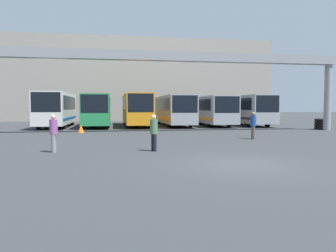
{
  "coord_description": "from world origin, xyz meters",
  "views": [
    {
      "loc": [
        -4.44,
        -10.78,
        2.03
      ],
      "look_at": [
        0.44,
        17.91,
        0.3
      ],
      "focal_mm": 35.0,
      "sensor_mm": 36.0,
      "label": 1
    }
  ],
  "objects_px": {
    "bus_slot_3": "(174,109)",
    "bus_slot_4": "(209,109)",
    "bus_slot_5": "(246,108)",
    "pedestrian_near_center": "(54,132)",
    "bus_slot_0": "(57,108)",
    "pedestrian_near_left": "(253,125)",
    "tire_stack": "(320,124)",
    "traffic_cone": "(81,129)",
    "bus_slot_1": "(98,109)",
    "bus_slot_2": "(136,108)",
    "pedestrian_mid_right": "(154,132)"
  },
  "relations": [
    {
      "from": "bus_slot_3",
      "to": "pedestrian_near_center",
      "type": "bearing_deg",
      "value": -115.13
    },
    {
      "from": "bus_slot_1",
      "to": "bus_slot_2",
      "type": "bearing_deg",
      "value": -1.61
    },
    {
      "from": "bus_slot_5",
      "to": "pedestrian_near_center",
      "type": "bearing_deg",
      "value": -132.28
    },
    {
      "from": "bus_slot_2",
      "to": "bus_slot_4",
      "type": "distance_m",
      "value": 7.94
    },
    {
      "from": "bus_slot_2",
      "to": "bus_slot_3",
      "type": "distance_m",
      "value": 3.97
    },
    {
      "from": "bus_slot_0",
      "to": "bus_slot_2",
      "type": "relative_size",
      "value": 0.92
    },
    {
      "from": "pedestrian_mid_right",
      "to": "traffic_cone",
      "type": "height_order",
      "value": "pedestrian_mid_right"
    },
    {
      "from": "bus_slot_4",
      "to": "bus_slot_0",
      "type": "bearing_deg",
      "value": -178.02
    },
    {
      "from": "bus_slot_3",
      "to": "bus_slot_4",
      "type": "bearing_deg",
      "value": 3.91
    },
    {
      "from": "pedestrian_near_center",
      "to": "tire_stack",
      "type": "relative_size",
      "value": 1.61
    },
    {
      "from": "bus_slot_2",
      "to": "pedestrian_mid_right",
      "type": "height_order",
      "value": "bus_slot_2"
    },
    {
      "from": "bus_slot_3",
      "to": "pedestrian_mid_right",
      "type": "distance_m",
      "value": 20.11
    },
    {
      "from": "bus_slot_4",
      "to": "tire_stack",
      "type": "bearing_deg",
      "value": -45.07
    },
    {
      "from": "bus_slot_1",
      "to": "bus_slot_2",
      "type": "xyz_separation_m",
      "value": [
        3.97,
        -0.11,
        0.06
      ]
    },
    {
      "from": "bus_slot_3",
      "to": "bus_slot_4",
      "type": "distance_m",
      "value": 3.98
    },
    {
      "from": "bus_slot_1",
      "to": "pedestrian_near_left",
      "type": "height_order",
      "value": "bus_slot_1"
    },
    {
      "from": "bus_slot_0",
      "to": "pedestrian_near_left",
      "type": "xyz_separation_m",
      "value": [
        14.13,
        -14.81,
        -1.02
      ]
    },
    {
      "from": "bus_slot_4",
      "to": "traffic_cone",
      "type": "relative_size",
      "value": 19.42
    },
    {
      "from": "bus_slot_0",
      "to": "bus_slot_5",
      "type": "distance_m",
      "value": 19.84
    },
    {
      "from": "bus_slot_2",
      "to": "tire_stack",
      "type": "relative_size",
      "value": 11.13
    },
    {
      "from": "bus_slot_3",
      "to": "bus_slot_1",
      "type": "bearing_deg",
      "value": 177.67
    },
    {
      "from": "bus_slot_4",
      "to": "pedestrian_near_left",
      "type": "bearing_deg",
      "value": -96.48
    },
    {
      "from": "bus_slot_0",
      "to": "bus_slot_1",
      "type": "height_order",
      "value": "bus_slot_0"
    },
    {
      "from": "bus_slot_4",
      "to": "bus_slot_5",
      "type": "relative_size",
      "value": 1.17
    },
    {
      "from": "bus_slot_3",
      "to": "traffic_cone",
      "type": "relative_size",
      "value": 18.52
    },
    {
      "from": "bus_slot_1",
      "to": "bus_slot_4",
      "type": "bearing_deg",
      "value": -0.25
    },
    {
      "from": "bus_slot_3",
      "to": "pedestrian_mid_right",
      "type": "xyz_separation_m",
      "value": [
        -4.58,
        -19.56,
        -0.93
      ]
    },
    {
      "from": "bus_slot_5",
      "to": "tire_stack",
      "type": "height_order",
      "value": "bus_slot_5"
    },
    {
      "from": "bus_slot_0",
      "to": "bus_slot_1",
      "type": "bearing_deg",
      "value": 8.6
    },
    {
      "from": "bus_slot_1",
      "to": "tire_stack",
      "type": "bearing_deg",
      "value": -22.03
    },
    {
      "from": "bus_slot_4",
      "to": "pedestrian_near_left",
      "type": "xyz_separation_m",
      "value": [
        -1.74,
        -15.36,
        -0.88
      ]
    },
    {
      "from": "bus_slot_3",
      "to": "bus_slot_4",
      "type": "height_order",
      "value": "bus_slot_3"
    },
    {
      "from": "pedestrian_near_left",
      "to": "bus_slot_1",
      "type": "bearing_deg",
      "value": 42.92
    },
    {
      "from": "pedestrian_near_left",
      "to": "pedestrian_near_center",
      "type": "xyz_separation_m",
      "value": [
        -11.23,
        -4.11,
        -0.01
      ]
    },
    {
      "from": "pedestrian_near_left",
      "to": "tire_stack",
      "type": "xyz_separation_m",
      "value": [
        9.71,
        7.37,
        -0.42
      ]
    },
    {
      "from": "bus_slot_4",
      "to": "pedestrian_mid_right",
      "type": "xyz_separation_m",
      "value": [
        -8.55,
        -19.83,
        -0.9
      ]
    },
    {
      "from": "pedestrian_near_center",
      "to": "bus_slot_3",
      "type": "bearing_deg",
      "value": 152.06
    },
    {
      "from": "traffic_cone",
      "to": "bus_slot_2",
      "type": "bearing_deg",
      "value": 59.7
    },
    {
      "from": "bus_slot_0",
      "to": "pedestrian_near_left",
      "type": "bearing_deg",
      "value": -46.34
    },
    {
      "from": "pedestrian_near_center",
      "to": "tire_stack",
      "type": "distance_m",
      "value": 23.88
    },
    {
      "from": "bus_slot_0",
      "to": "pedestrian_mid_right",
      "type": "xyz_separation_m",
      "value": [
        7.33,
        -19.28,
        -1.04
      ]
    },
    {
      "from": "bus_slot_3",
      "to": "pedestrian_near_left",
      "type": "xyz_separation_m",
      "value": [
        2.22,
        -15.09,
        -0.91
      ]
    },
    {
      "from": "bus_slot_1",
      "to": "traffic_cone",
      "type": "bearing_deg",
      "value": -96.13
    },
    {
      "from": "bus_slot_2",
      "to": "bus_slot_4",
      "type": "height_order",
      "value": "bus_slot_2"
    },
    {
      "from": "bus_slot_1",
      "to": "pedestrian_near_left",
      "type": "xyz_separation_m",
      "value": [
        10.16,
        -15.41,
        -0.93
      ]
    },
    {
      "from": "traffic_cone",
      "to": "pedestrian_near_center",
      "type": "bearing_deg",
      "value": -90.81
    },
    {
      "from": "pedestrian_near_left",
      "to": "pedestrian_mid_right",
      "type": "relative_size",
      "value": 1.02
    },
    {
      "from": "pedestrian_mid_right",
      "to": "traffic_cone",
      "type": "xyz_separation_m",
      "value": [
        -4.27,
        11.43,
        -0.58
      ]
    },
    {
      "from": "bus_slot_3",
      "to": "tire_stack",
      "type": "relative_size",
      "value": 10.72
    },
    {
      "from": "bus_slot_0",
      "to": "tire_stack",
      "type": "distance_m",
      "value": 25.02
    }
  ]
}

